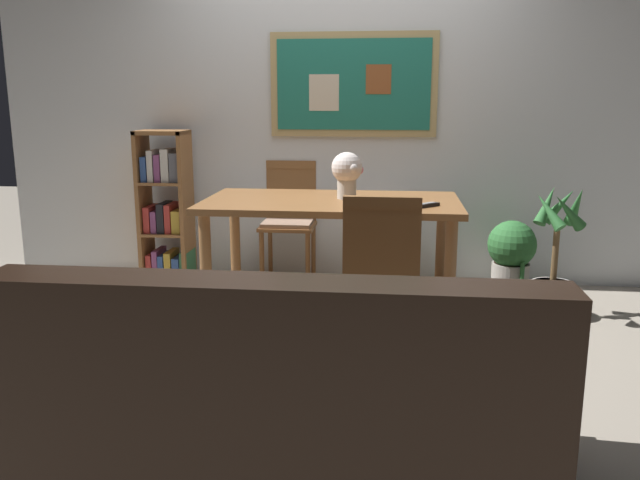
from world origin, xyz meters
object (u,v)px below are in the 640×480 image
bookshelf (167,213)px  potted_ivy (511,255)px  leather_couch (285,404)px  dining_chair_near_right (381,266)px  tv_remote (428,205)px  dining_chair_far_left (290,211)px  dining_table (331,214)px  dining_chair_far_right (386,213)px  potted_palm (554,268)px  flower_vase (347,172)px

bookshelf → potted_ivy: (2.52, -0.08, -0.23)m
leather_couch → dining_chair_near_right: bearing=74.2°
tv_remote → leather_couch: bearing=-108.6°
dining_chair_far_left → leather_couch: (0.41, -2.69, -0.23)m
leather_couch → bookshelf: 2.87m
dining_table → leather_couch: 1.94m
dining_chair_far_right → potted_palm: (1.08, -0.65, -0.23)m
potted_ivy → dining_table: bearing=-155.5°
dining_chair_near_right → bookshelf: bookshelf is taller
bookshelf → flower_vase: size_ratio=3.90×
leather_couch → flower_vase: size_ratio=6.14×
dining_chair_near_right → flower_vase: 0.96m
potted_palm → tv_remote: (-0.83, -0.36, 0.45)m
leather_couch → potted_ivy: size_ratio=3.13×
dining_chair_near_right → potted_palm: bearing=40.7°
dining_chair_far_left → flower_vase: size_ratio=3.10×
dining_chair_far_left → dining_chair_far_right: same height
potted_palm → flower_vase: (-1.33, -0.09, 0.61)m
flower_vase → tv_remote: bearing=-28.1°
tv_remote → potted_palm: bearing=23.1°
dining_chair_near_right → potted_palm: 1.45m
dining_chair_far_left → dining_chair_near_right: same height
dining_chair_near_right → dining_table: bearing=112.8°
dining_chair_far_left → flower_vase: 0.95m
dining_chair_far_left → tv_remote: 1.41m
tv_remote → potted_ivy: bearing=50.3°
tv_remote → bookshelf: bearing=156.0°
dining_table → tv_remote: 0.63m
dining_table → potted_palm: size_ratio=1.86×
dining_chair_near_right → bookshelf: (-1.63, 1.42, -0.01)m
dining_chair_far_left → potted_palm: 1.93m
dining_chair_near_right → leather_couch: (-0.31, -1.12, -0.23)m
potted_palm → potted_ivy: bearing=115.9°
dining_table → potted_ivy: size_ratio=2.77×
dining_chair_far_right → tv_remote: bearing=-76.0°
potted_ivy → tv_remote: size_ratio=4.05×
dining_chair_near_right → potted_ivy: bearing=56.5°
leather_couch → flower_vase: (0.08, 1.96, 0.61)m
dining_chair_far_left → flower_vase: (0.48, -0.73, 0.39)m
dining_table → dining_chair_near_right: dining_chair_near_right is taller
dining_table → dining_chair_near_right: size_ratio=1.75×
dining_chair_far_left → bookshelf: 0.92m
dining_chair_far_left → potted_ivy: 1.65m
leather_couch → bookshelf: size_ratio=1.58×
dining_table → dining_chair_far_right: (0.34, 0.79, -0.12)m
dining_table → tv_remote: tv_remote is taller
dining_table → tv_remote: (0.59, -0.21, 0.11)m
tv_remote → dining_chair_near_right: bearing=-113.8°
flower_vase → tv_remote: 0.58m
dining_table → dining_chair_far_right: size_ratio=1.75×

